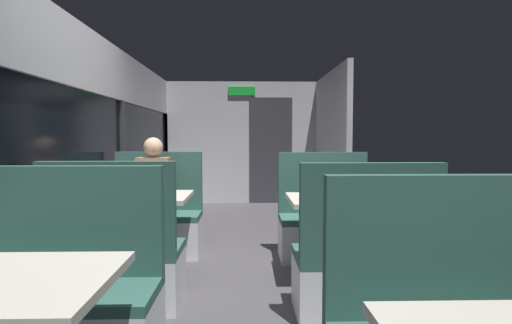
{
  "coord_description": "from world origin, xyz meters",
  "views": [
    {
      "loc": [
        0.07,
        -3.62,
        1.27
      ],
      "look_at": [
        0.18,
        0.59,
        1.01
      ],
      "focal_mm": 28.79,
      "sensor_mm": 36.0,
      "label": 1
    }
  ],
  "objects_px": {
    "bench_mid_window_facing_end": "(116,264)",
    "seated_passenger": "(155,206)",
    "dining_table_rear_aisle": "(341,209)",
    "bench_rear_aisle_facing_entry": "(325,227)",
    "dining_table_mid_window": "(139,206)",
    "bench_near_window_facing_entry": "(71,308)",
    "bench_mid_window_facing_entry": "(157,224)",
    "bench_rear_aisle_facing_end": "(363,271)"
  },
  "relations": [
    {
      "from": "bench_mid_window_facing_end",
      "to": "seated_passenger",
      "type": "relative_size",
      "value": 0.87
    },
    {
      "from": "dining_table_rear_aisle",
      "to": "bench_rear_aisle_facing_entry",
      "type": "height_order",
      "value": "bench_rear_aisle_facing_entry"
    },
    {
      "from": "dining_table_mid_window",
      "to": "dining_table_rear_aisle",
      "type": "xyz_separation_m",
      "value": [
        1.79,
        -0.2,
        0.0
      ]
    },
    {
      "from": "bench_near_window_facing_entry",
      "to": "bench_rear_aisle_facing_entry",
      "type": "relative_size",
      "value": 1.0
    },
    {
      "from": "bench_mid_window_facing_entry",
      "to": "seated_passenger",
      "type": "distance_m",
      "value": 0.22
    },
    {
      "from": "dining_table_mid_window",
      "to": "seated_passenger",
      "type": "height_order",
      "value": "seated_passenger"
    },
    {
      "from": "dining_table_mid_window",
      "to": "bench_mid_window_facing_entry",
      "type": "relative_size",
      "value": 0.82
    },
    {
      "from": "bench_rear_aisle_facing_end",
      "to": "seated_passenger",
      "type": "relative_size",
      "value": 0.87
    },
    {
      "from": "dining_table_mid_window",
      "to": "seated_passenger",
      "type": "distance_m",
      "value": 0.64
    },
    {
      "from": "dining_table_mid_window",
      "to": "bench_mid_window_facing_entry",
      "type": "bearing_deg",
      "value": 90.0
    },
    {
      "from": "bench_mid_window_facing_end",
      "to": "dining_table_rear_aisle",
      "type": "relative_size",
      "value": 1.22
    },
    {
      "from": "bench_near_window_facing_entry",
      "to": "bench_rear_aisle_facing_end",
      "type": "xyz_separation_m",
      "value": [
        1.79,
        0.58,
        0.0
      ]
    },
    {
      "from": "dining_table_rear_aisle",
      "to": "seated_passenger",
      "type": "distance_m",
      "value": 1.97
    },
    {
      "from": "bench_near_window_facing_entry",
      "to": "bench_mid_window_facing_end",
      "type": "xyz_separation_m",
      "value": [
        0.0,
        0.78,
        0.0
      ]
    },
    {
      "from": "bench_mid_window_facing_entry",
      "to": "bench_rear_aisle_facing_end",
      "type": "bearing_deg",
      "value": -41.77
    },
    {
      "from": "bench_near_window_facing_entry",
      "to": "bench_mid_window_facing_end",
      "type": "bearing_deg",
      "value": 90.0
    },
    {
      "from": "bench_rear_aisle_facing_end",
      "to": "seated_passenger",
      "type": "distance_m",
      "value": 2.36
    },
    {
      "from": "bench_near_window_facing_entry",
      "to": "seated_passenger",
      "type": "relative_size",
      "value": 0.87
    },
    {
      "from": "bench_near_window_facing_entry",
      "to": "dining_table_mid_window",
      "type": "distance_m",
      "value": 1.51
    },
    {
      "from": "bench_near_window_facing_entry",
      "to": "seated_passenger",
      "type": "height_order",
      "value": "seated_passenger"
    },
    {
      "from": "dining_table_rear_aisle",
      "to": "seated_passenger",
      "type": "xyz_separation_m",
      "value": [
        -1.79,
        0.83,
        -0.1
      ]
    },
    {
      "from": "bench_rear_aisle_facing_end",
      "to": "dining_table_rear_aisle",
      "type": "bearing_deg",
      "value": 90.0
    },
    {
      "from": "bench_rear_aisle_facing_end",
      "to": "bench_near_window_facing_entry",
      "type": "bearing_deg",
      "value": -162.11
    },
    {
      "from": "bench_near_window_facing_entry",
      "to": "bench_mid_window_facing_entry",
      "type": "xyz_separation_m",
      "value": [
        0.0,
        2.18,
        0.0
      ]
    },
    {
      "from": "bench_rear_aisle_facing_entry",
      "to": "seated_passenger",
      "type": "relative_size",
      "value": 0.87
    },
    {
      "from": "bench_mid_window_facing_end",
      "to": "bench_rear_aisle_facing_entry",
      "type": "height_order",
      "value": "same"
    },
    {
      "from": "bench_near_window_facing_entry",
      "to": "bench_mid_window_facing_end",
      "type": "relative_size",
      "value": 1.0
    },
    {
      "from": "bench_mid_window_facing_end",
      "to": "bench_rear_aisle_facing_end",
      "type": "xyz_separation_m",
      "value": [
        1.79,
        -0.2,
        0.0
      ]
    },
    {
      "from": "bench_mid_window_facing_end",
      "to": "dining_table_rear_aisle",
      "type": "distance_m",
      "value": 1.88
    },
    {
      "from": "dining_table_mid_window",
      "to": "seated_passenger",
      "type": "xyz_separation_m",
      "value": [
        0.0,
        0.63,
        -0.1
      ]
    },
    {
      "from": "bench_rear_aisle_facing_entry",
      "to": "dining_table_rear_aisle",
      "type": "bearing_deg",
      "value": -90.0
    },
    {
      "from": "bench_mid_window_facing_entry",
      "to": "bench_rear_aisle_facing_entry",
      "type": "relative_size",
      "value": 1.0
    },
    {
      "from": "bench_near_window_facing_entry",
      "to": "bench_mid_window_facing_entry",
      "type": "distance_m",
      "value": 2.18
    },
    {
      "from": "bench_near_window_facing_entry",
      "to": "dining_table_mid_window",
      "type": "xyz_separation_m",
      "value": [
        0.0,
        1.48,
        0.31
      ]
    },
    {
      "from": "dining_table_mid_window",
      "to": "bench_rear_aisle_facing_entry",
      "type": "xyz_separation_m",
      "value": [
        1.79,
        0.5,
        -0.31
      ]
    },
    {
      "from": "bench_rear_aisle_facing_entry",
      "to": "bench_rear_aisle_facing_end",
      "type": "bearing_deg",
      "value": -90.0
    },
    {
      "from": "bench_mid_window_facing_entry",
      "to": "dining_table_rear_aisle",
      "type": "xyz_separation_m",
      "value": [
        1.79,
        -0.9,
        0.31
      ]
    },
    {
      "from": "dining_table_mid_window",
      "to": "seated_passenger",
      "type": "bearing_deg",
      "value": 90.0
    },
    {
      "from": "bench_mid_window_facing_end",
      "to": "dining_table_mid_window",
      "type": "bearing_deg",
      "value": 90.0
    },
    {
      "from": "bench_near_window_facing_entry",
      "to": "seated_passenger",
      "type": "xyz_separation_m",
      "value": [
        0.0,
        2.1,
        0.21
      ]
    },
    {
      "from": "bench_mid_window_facing_entry",
      "to": "dining_table_rear_aisle",
      "type": "height_order",
      "value": "bench_mid_window_facing_entry"
    },
    {
      "from": "dining_table_mid_window",
      "to": "bench_mid_window_facing_end",
      "type": "distance_m",
      "value": 0.77
    }
  ]
}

